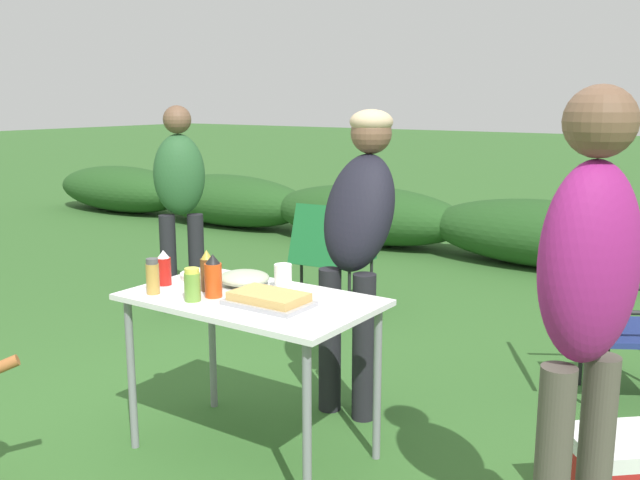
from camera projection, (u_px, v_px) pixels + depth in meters
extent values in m
plane|color=#336028|center=(254.00, 452.00, 3.27)|extent=(60.00, 60.00, 0.00)
ellipsoid|color=#234C1E|center=(122.00, 189.00, 10.08)|extent=(2.40, 0.90, 0.64)
ellipsoid|color=#234C1E|center=(229.00, 200.00, 8.98)|extent=(2.40, 0.90, 0.64)
ellipsoid|color=#234C1E|center=(366.00, 215.00, 7.88)|extent=(2.40, 0.90, 0.64)
ellipsoid|color=#234C1E|center=(547.00, 234.00, 6.78)|extent=(2.40, 0.90, 0.64)
cube|color=white|center=(251.00, 300.00, 3.12)|extent=(1.10, 0.64, 0.02)
cylinder|color=gray|center=(131.00, 375.00, 3.25)|extent=(0.04, 0.04, 0.71)
cylinder|color=gray|center=(307.00, 430.00, 2.71)|extent=(0.04, 0.04, 0.71)
cylinder|color=gray|center=(212.00, 342.00, 3.69)|extent=(0.04, 0.04, 0.71)
cylinder|color=gray|center=(377.00, 383.00, 3.15)|extent=(0.04, 0.04, 0.71)
cube|color=#9E9EA3|center=(269.00, 303.00, 2.99)|extent=(0.36, 0.22, 0.02)
cube|color=tan|center=(269.00, 297.00, 2.99)|extent=(0.31, 0.19, 0.04)
cylinder|color=white|center=(204.00, 275.00, 3.45)|extent=(0.23, 0.23, 0.03)
ellipsoid|color=#ADBC99|center=(244.00, 278.00, 3.32)|extent=(0.24, 0.24, 0.06)
cylinder|color=white|center=(283.00, 277.00, 3.24)|extent=(0.08, 0.08, 0.12)
cylinder|color=olive|center=(192.00, 287.00, 3.05)|extent=(0.07, 0.07, 0.12)
cylinder|color=#D1CC47|center=(192.00, 271.00, 3.03)|extent=(0.06, 0.06, 0.02)
cylinder|color=red|center=(164.00, 271.00, 3.31)|extent=(0.07, 0.07, 0.13)
cone|color=white|center=(163.00, 254.00, 3.29)|extent=(0.06, 0.06, 0.04)
cylinder|color=brown|center=(207.00, 275.00, 3.21)|extent=(0.06, 0.06, 0.15)
cone|color=gold|center=(206.00, 254.00, 3.19)|extent=(0.05, 0.05, 0.04)
cylinder|color=#B2893D|center=(153.00, 279.00, 3.16)|extent=(0.06, 0.06, 0.14)
cylinder|color=#4C4C4C|center=(152.00, 261.00, 3.14)|extent=(0.05, 0.05, 0.02)
cylinder|color=#CC4214|center=(213.00, 280.00, 3.11)|extent=(0.08, 0.08, 0.15)
cone|color=black|center=(213.00, 259.00, 3.09)|extent=(0.06, 0.06, 0.04)
cylinder|color=black|center=(330.00, 340.00, 3.65)|extent=(0.12, 0.12, 0.75)
cylinder|color=black|center=(364.00, 347.00, 3.54)|extent=(0.12, 0.12, 0.75)
ellipsoid|color=black|center=(359.00, 212.00, 3.56)|extent=(0.37, 0.48, 0.66)
sphere|color=brown|center=(371.00, 133.00, 3.58)|extent=(0.21, 0.21, 0.21)
ellipsoid|color=tan|center=(371.00, 122.00, 3.57)|extent=(0.22, 0.22, 0.12)
cylinder|color=#4C473D|center=(594.00, 469.00, 2.35)|extent=(0.11, 0.11, 0.79)
ellipsoid|color=#931E70|center=(590.00, 263.00, 2.17)|extent=(0.39, 0.43, 0.64)
sphere|color=brown|center=(600.00, 121.00, 2.08)|extent=(0.22, 0.22, 0.22)
cylinder|color=black|center=(169.00, 264.00, 5.35)|extent=(0.12, 0.12, 0.74)
cylinder|color=black|center=(197.00, 262.00, 5.39)|extent=(0.12, 0.12, 0.74)
ellipsoid|color=#28562D|center=(179.00, 175.00, 5.24)|extent=(0.46, 0.46, 0.60)
sphere|color=brown|center=(177.00, 120.00, 5.16)|extent=(0.20, 0.20, 0.20)
cube|color=navy|center=(634.00, 332.00, 3.75)|extent=(0.63, 0.63, 0.03)
cube|color=navy|center=(583.00, 289.00, 3.72)|extent=(0.37, 0.48, 0.44)
cylinder|color=black|center=(581.00, 353.00, 4.00)|extent=(0.02, 0.02, 0.38)
cylinder|color=black|center=(605.00, 381.00, 3.60)|extent=(0.02, 0.02, 0.38)
cylinder|color=black|center=(621.00, 288.00, 3.94)|extent=(0.37, 0.23, 0.02)
cube|color=#19602D|center=(337.00, 259.00, 5.43)|extent=(0.51, 0.51, 0.03)
cube|color=#19602D|center=(320.00, 236.00, 5.14)|extent=(0.48, 0.21, 0.44)
cylinder|color=black|center=(302.00, 287.00, 5.39)|extent=(0.02, 0.02, 0.38)
cylinder|color=black|center=(349.00, 293.00, 5.20)|extent=(0.02, 0.02, 0.38)
cylinder|color=black|center=(326.00, 275.00, 5.73)|extent=(0.02, 0.02, 0.38)
cylinder|color=black|center=(371.00, 281.00, 5.55)|extent=(0.02, 0.02, 0.38)
cylinder|color=black|center=(311.00, 234.00, 5.50)|extent=(0.07, 0.41, 0.02)
cylinder|color=black|center=(365.00, 240.00, 5.29)|extent=(0.07, 0.41, 0.02)
cube|color=silver|center=(635.00, 444.00, 2.70)|extent=(0.57, 0.56, 0.06)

